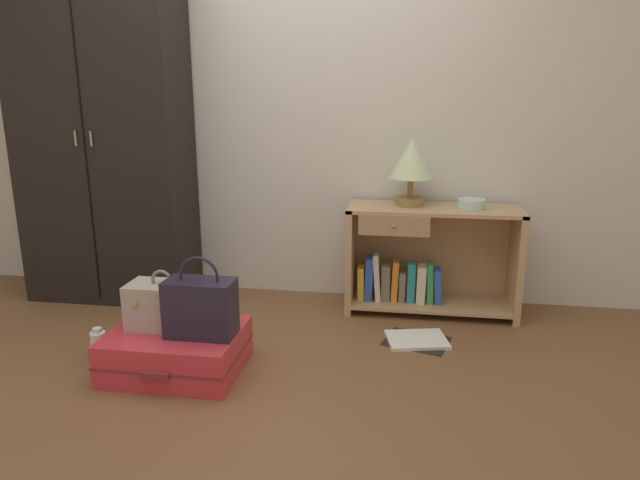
{
  "coord_description": "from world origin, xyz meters",
  "views": [
    {
      "loc": [
        0.8,
        -2.21,
        1.34
      ],
      "look_at": [
        0.32,
        0.78,
        0.55
      ],
      "focal_mm": 32.05,
      "sensor_mm": 36.0,
      "label": 1
    }
  ],
  "objects_px": {
    "train_case": "(163,305)",
    "handbag": "(201,307)",
    "suitcase_large": "(177,351)",
    "wardrobe": "(104,136)",
    "bookshelf": "(424,260)",
    "bowl": "(472,204)",
    "bottle": "(99,345)",
    "open_book_on_floor": "(417,340)",
    "table_lamp": "(411,162)"
  },
  "relations": [
    {
      "from": "bookshelf",
      "to": "bowl",
      "type": "height_order",
      "value": "bowl"
    },
    {
      "from": "bowl",
      "to": "suitcase_large",
      "type": "distance_m",
      "value": 1.88
    },
    {
      "from": "bookshelf",
      "to": "open_book_on_floor",
      "type": "bearing_deg",
      "value": -94.17
    },
    {
      "from": "suitcase_large",
      "to": "bottle",
      "type": "xyz_separation_m",
      "value": [
        -0.45,
        0.05,
        -0.03
      ]
    },
    {
      "from": "bookshelf",
      "to": "table_lamp",
      "type": "bearing_deg",
      "value": 168.76
    },
    {
      "from": "train_case",
      "to": "bottle",
      "type": "height_order",
      "value": "train_case"
    },
    {
      "from": "handbag",
      "to": "bottle",
      "type": "relative_size",
      "value": 2.3
    },
    {
      "from": "table_lamp",
      "to": "bowl",
      "type": "relative_size",
      "value": 2.52
    },
    {
      "from": "handbag",
      "to": "bottle",
      "type": "height_order",
      "value": "handbag"
    },
    {
      "from": "wardrobe",
      "to": "suitcase_large",
      "type": "bearing_deg",
      "value": -49.65
    },
    {
      "from": "handbag",
      "to": "bottle",
      "type": "xyz_separation_m",
      "value": [
        -0.59,
        0.08,
        -0.28
      ]
    },
    {
      "from": "table_lamp",
      "to": "bowl",
      "type": "distance_m",
      "value": 0.44
    },
    {
      "from": "bowl",
      "to": "open_book_on_floor",
      "type": "distance_m",
      "value": 0.89
    },
    {
      "from": "train_case",
      "to": "open_book_on_floor",
      "type": "bearing_deg",
      "value": 21.35
    },
    {
      "from": "bookshelf",
      "to": "bottle",
      "type": "distance_m",
      "value": 1.93
    },
    {
      "from": "wardrobe",
      "to": "bookshelf",
      "type": "distance_m",
      "value": 2.17
    },
    {
      "from": "wardrobe",
      "to": "train_case",
      "type": "relative_size",
      "value": 6.32
    },
    {
      "from": "table_lamp",
      "to": "bowl",
      "type": "xyz_separation_m",
      "value": [
        0.37,
        -0.03,
        -0.24
      ]
    },
    {
      "from": "train_case",
      "to": "bottle",
      "type": "relative_size",
      "value": 1.99
    },
    {
      "from": "handbag",
      "to": "bookshelf",
      "type": "bearing_deg",
      "value": 44.63
    },
    {
      "from": "suitcase_large",
      "to": "train_case",
      "type": "distance_m",
      "value": 0.23
    },
    {
      "from": "bowl",
      "to": "open_book_on_floor",
      "type": "height_order",
      "value": "bowl"
    },
    {
      "from": "table_lamp",
      "to": "open_book_on_floor",
      "type": "xyz_separation_m",
      "value": [
        0.07,
        -0.52,
        -0.92
      ]
    },
    {
      "from": "table_lamp",
      "to": "handbag",
      "type": "distance_m",
      "value": 1.55
    },
    {
      "from": "bottle",
      "to": "open_book_on_floor",
      "type": "distance_m",
      "value": 1.69
    },
    {
      "from": "wardrobe",
      "to": "open_book_on_floor",
      "type": "bearing_deg",
      "value": -12.83
    },
    {
      "from": "wardrobe",
      "to": "suitcase_large",
      "type": "distance_m",
      "value": 1.61
    },
    {
      "from": "open_book_on_floor",
      "to": "handbag",
      "type": "bearing_deg",
      "value": -151.77
    },
    {
      "from": "bookshelf",
      "to": "table_lamp",
      "type": "distance_m",
      "value": 0.61
    },
    {
      "from": "train_case",
      "to": "handbag",
      "type": "distance_m",
      "value": 0.23
    },
    {
      "from": "bookshelf",
      "to": "bottle",
      "type": "relative_size",
      "value": 6.1
    },
    {
      "from": "bowl",
      "to": "bottle",
      "type": "relative_size",
      "value": 0.94
    },
    {
      "from": "suitcase_large",
      "to": "bottle",
      "type": "relative_size",
      "value": 3.76
    },
    {
      "from": "wardrobe",
      "to": "bottle",
      "type": "xyz_separation_m",
      "value": [
        0.39,
        -0.93,
        -0.99
      ]
    },
    {
      "from": "wardrobe",
      "to": "bottle",
      "type": "bearing_deg",
      "value": -67.34
    },
    {
      "from": "wardrobe",
      "to": "handbag",
      "type": "xyz_separation_m",
      "value": [
        0.98,
        -1.01,
        -0.71
      ]
    },
    {
      "from": "table_lamp",
      "to": "open_book_on_floor",
      "type": "height_order",
      "value": "table_lamp"
    },
    {
      "from": "bookshelf",
      "to": "suitcase_large",
      "type": "height_order",
      "value": "bookshelf"
    },
    {
      "from": "bookshelf",
      "to": "open_book_on_floor",
      "type": "height_order",
      "value": "bookshelf"
    },
    {
      "from": "bowl",
      "to": "train_case",
      "type": "distance_m",
      "value": 1.86
    },
    {
      "from": "suitcase_large",
      "to": "wardrobe",
      "type": "bearing_deg",
      "value": 130.35
    },
    {
      "from": "table_lamp",
      "to": "bottle",
      "type": "relative_size",
      "value": 2.37
    },
    {
      "from": "table_lamp",
      "to": "open_book_on_floor",
      "type": "bearing_deg",
      "value": -82.54
    },
    {
      "from": "bottle",
      "to": "train_case",
      "type": "bearing_deg",
      "value": -2.46
    },
    {
      "from": "suitcase_large",
      "to": "open_book_on_floor",
      "type": "relative_size",
      "value": 1.6
    },
    {
      "from": "wardrobe",
      "to": "open_book_on_floor",
      "type": "relative_size",
      "value": 5.34
    },
    {
      "from": "wardrobe",
      "to": "bottle",
      "type": "height_order",
      "value": "wardrobe"
    },
    {
      "from": "bookshelf",
      "to": "suitcase_large",
      "type": "bearing_deg",
      "value": -139.77
    },
    {
      "from": "bowl",
      "to": "handbag",
      "type": "bearing_deg",
      "value": -141.87
    },
    {
      "from": "suitcase_large",
      "to": "handbag",
      "type": "relative_size",
      "value": 1.64
    }
  ]
}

